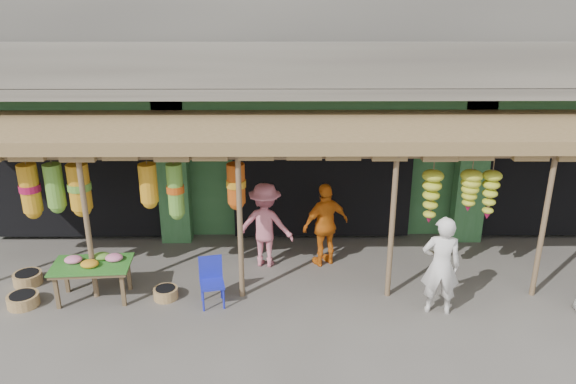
{
  "coord_description": "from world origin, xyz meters",
  "views": [
    {
      "loc": [
        -0.77,
        -8.62,
        5.05
      ],
      "look_at": [
        -0.7,
        1.0,
        1.45
      ],
      "focal_mm": 35.0,
      "sensor_mm": 36.0,
      "label": 1
    }
  ],
  "objects_px": {
    "person_front": "(441,266)",
    "person_vendor": "(326,225)",
    "blue_chair": "(211,278)",
    "flower_table": "(93,265)",
    "person_shopper": "(265,225)"
  },
  "relations": [
    {
      "from": "blue_chair",
      "to": "flower_table",
      "type": "bearing_deg",
      "value": 163.48
    },
    {
      "from": "flower_table",
      "to": "person_vendor",
      "type": "height_order",
      "value": "person_vendor"
    },
    {
      "from": "person_shopper",
      "to": "person_vendor",
      "type": "bearing_deg",
      "value": -166.84
    },
    {
      "from": "person_shopper",
      "to": "flower_table",
      "type": "bearing_deg",
      "value": 35.15
    },
    {
      "from": "flower_table",
      "to": "blue_chair",
      "type": "bearing_deg",
      "value": -8.72
    },
    {
      "from": "person_front",
      "to": "person_vendor",
      "type": "distance_m",
      "value": 2.41
    },
    {
      "from": "person_vendor",
      "to": "blue_chair",
      "type": "bearing_deg",
      "value": 7.84
    },
    {
      "from": "blue_chair",
      "to": "person_front",
      "type": "distance_m",
      "value": 3.73
    },
    {
      "from": "flower_table",
      "to": "person_front",
      "type": "distance_m",
      "value": 5.72
    },
    {
      "from": "flower_table",
      "to": "blue_chair",
      "type": "height_order",
      "value": "blue_chair"
    },
    {
      "from": "blue_chair",
      "to": "person_vendor",
      "type": "relative_size",
      "value": 0.5
    },
    {
      "from": "person_front",
      "to": "person_vendor",
      "type": "height_order",
      "value": "person_front"
    },
    {
      "from": "person_front",
      "to": "person_shopper",
      "type": "bearing_deg",
      "value": -22.12
    },
    {
      "from": "flower_table",
      "to": "person_vendor",
      "type": "relative_size",
      "value": 0.83
    },
    {
      "from": "person_front",
      "to": "person_vendor",
      "type": "bearing_deg",
      "value": -36.28
    }
  ]
}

